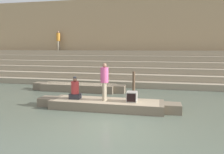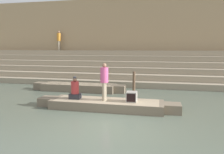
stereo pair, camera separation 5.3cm
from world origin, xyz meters
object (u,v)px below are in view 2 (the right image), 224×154
Objects in this scene: person_rowing at (75,90)px; person_on_steps at (59,39)px; tv_set at (132,97)px; moored_boat_shore at (78,87)px; rowboat_main at (106,104)px; person_standing at (104,79)px; mooring_post at (134,82)px.

person_rowing is 0.61× the size of person_on_steps.
person_rowing is 2.65m from tv_set.
moored_boat_shore is at bearing 109.19° from person_rowing.
person_standing is at bearing 179.55° from rowboat_main.
rowboat_main is at bearing -165.68° from person_on_steps.
person_standing reaches higher than person_rowing.
tv_set is 0.28× the size of person_on_steps.
rowboat_main is 11.84m from person_on_steps.
person_standing is 3.47× the size of tv_set.
mooring_post is (-0.34, 3.74, 0.05)m from tv_set.
moored_boat_shore is at bearing -166.35° from person_on_steps.
mooring_post reaches higher than moored_boat_shore.
rowboat_main is at bearing -176.90° from tv_set.
person_rowing reaches higher than mooring_post.
person_on_steps is at bearing 110.23° from person_standing.
mooring_post is at bearing 3.78° from moored_boat_shore.
person_rowing is at bearing 165.21° from person_standing.
tv_set is (1.24, -0.00, -0.74)m from person_standing.
person_standing is 4.62m from moored_boat_shore.
mooring_post is at bearing 58.79° from person_rowing.
rowboat_main is 3.88× the size of person_standing.
tv_set is 0.37× the size of mooring_post.
person_rowing is 0.17× the size of moored_boat_shore.
mooring_post is at bearing 80.23° from rowboat_main.
person_standing is at bearing 0.94° from person_rowing.
person_rowing reaches higher than tv_set.
person_standing is 11.52m from person_on_steps.
tv_set is (1.15, -0.00, 0.40)m from rowboat_main.
person_standing is at bearing -166.03° from person_on_steps.
person_standing is 3.90m from mooring_post.
moored_boat_shore is at bearing 110.73° from person_standing.
person_standing is 1.44m from tv_set.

